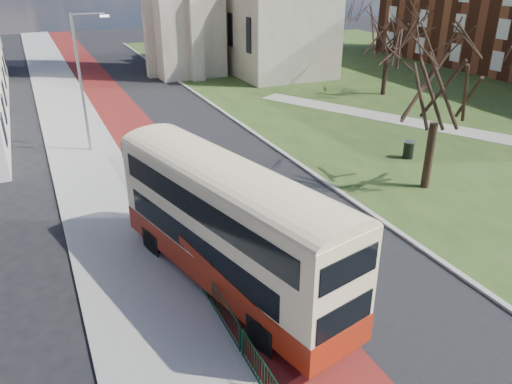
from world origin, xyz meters
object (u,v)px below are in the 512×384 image
streetlamp (83,77)px  winter_tree_near (443,67)px  winter_tree_far (390,25)px  litter_bin (408,149)px  bus (228,222)px

streetlamp → winter_tree_near: 19.67m
streetlamp → winter_tree_far: size_ratio=0.95×
litter_bin → streetlamp: bearing=151.6°
winter_tree_far → streetlamp: bearing=-170.4°
streetlamp → winter_tree_near: size_ratio=0.90×
winter_tree_far → litter_bin: size_ratio=8.03×
bus → winter_tree_near: 13.47m
litter_bin → winter_tree_far: bearing=57.6°
winter_tree_far → winter_tree_near: bearing=-121.6°
streetlamp → bus: 16.88m
streetlamp → winter_tree_near: bearing=-40.8°
winter_tree_far → litter_bin: bearing=-122.4°
bus → winter_tree_near: size_ratio=1.26×
winter_tree_near → winter_tree_far: size_ratio=1.05×
streetlamp → litter_bin: streetlamp is taller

